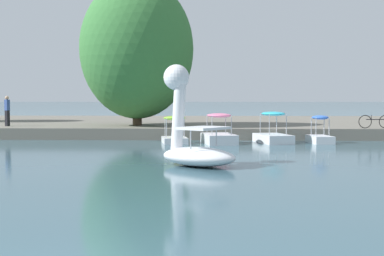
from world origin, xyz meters
TOP-DOWN VIEW (x-y plane):
  - shore_bank_far at (0.00, 32.68)m, footprint 119.38×19.62m
  - swan_boat at (1.45, 12.61)m, footprint 3.10×2.92m
  - pedal_boat_lime at (0.28, 21.14)m, footprint 1.40×1.90m
  - pedal_boat_pink at (2.40, 21.01)m, footprint 1.80×2.58m
  - pedal_boat_cyan at (5.00, 21.52)m, footprint 1.84×2.62m
  - pedal_boat_blue at (7.22, 21.40)m, footprint 1.14×1.84m
  - tree_willow_near_path at (-2.18, 26.03)m, footprint 6.50×6.90m
  - person_on_path at (-9.27, 25.01)m, footprint 0.29×0.29m
  - bicycle_parked at (10.46, 23.59)m, footprint 1.73×0.11m

SIDE VIEW (x-z plane):
  - shore_bank_far at x=0.00m, z-range 0.00..0.59m
  - pedal_boat_blue at x=7.22m, z-range -0.27..1.05m
  - pedal_boat_lime at x=0.28m, z-range -0.22..1.08m
  - pedal_boat_pink at x=2.40m, z-range -0.27..1.16m
  - pedal_boat_cyan at x=5.00m, z-range -0.29..1.21m
  - swan_boat at x=1.45m, z-range -0.69..2.57m
  - bicycle_parked at x=10.46m, z-range 0.59..1.29m
  - person_on_path at x=-9.27m, z-range 0.63..2.30m
  - tree_willow_near_path at x=-2.18m, z-range 0.78..9.03m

